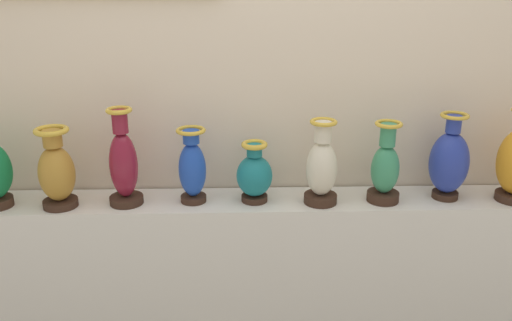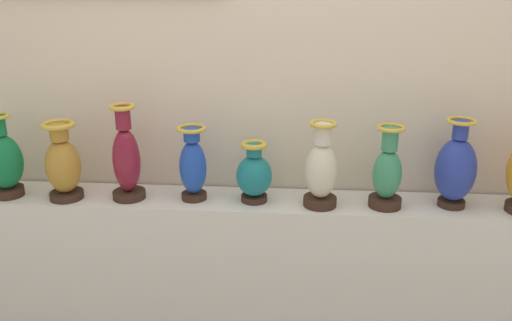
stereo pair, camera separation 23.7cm
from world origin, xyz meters
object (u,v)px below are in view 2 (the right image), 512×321
object	(u,v)px
vase_ochre	(63,164)
vase_sapphire	(193,165)
vase_jade	(387,173)
vase_ivory	(321,170)
vase_teal	(254,174)
vase_cobalt	(456,169)
vase_emerald	(4,162)
vase_burgundy	(126,160)

from	to	relation	value
vase_ochre	vase_sapphire	bearing A→B (deg)	3.79
vase_jade	vase_ivory	bearing A→B (deg)	-177.71
vase_ochre	vase_teal	distance (m)	0.85
vase_ivory	vase_cobalt	xyz separation A→B (m)	(0.58, 0.04, 0.01)
vase_teal	vase_cobalt	bearing A→B (deg)	0.57
vase_sapphire	vase_teal	xyz separation A→B (m)	(0.27, -0.00, -0.04)
vase_emerald	vase_ochre	distance (m)	0.28
vase_ochre	vase_jade	bearing A→B (deg)	0.74
vase_sapphire	vase_ivory	distance (m)	0.57
vase_emerald	vase_ivory	bearing A→B (deg)	-0.03
vase_ochre	vase_sapphire	world-z (taller)	vase_ochre
vase_burgundy	vase_teal	world-z (taller)	vase_burgundy
vase_ivory	vase_cobalt	distance (m)	0.58
vase_emerald	vase_ivory	xyz separation A→B (m)	(1.42, -0.00, -0.00)
vase_ivory	vase_teal	bearing A→B (deg)	174.41
vase_emerald	vase_teal	size ratio (longest dim) A/B	1.39
vase_sapphire	vase_jade	xyz separation A→B (m)	(0.85, -0.02, -0.01)
vase_burgundy	vase_cobalt	size ratio (longest dim) A/B	1.10
vase_ochre	vase_jade	size ratio (longest dim) A/B	0.98
vase_teal	vase_ivory	world-z (taller)	vase_ivory
vase_ochre	vase_burgundy	world-z (taller)	vase_burgundy
vase_teal	vase_ivory	xyz separation A→B (m)	(0.29, -0.03, 0.04)
vase_ochre	vase_sapphire	size ratio (longest dim) A/B	1.05
vase_sapphire	vase_ivory	bearing A→B (deg)	-3.16
vase_emerald	vase_cobalt	xyz separation A→B (m)	(2.00, 0.04, 0.01)
vase_emerald	vase_sapphire	xyz separation A→B (m)	(0.86, 0.03, -0.00)
vase_sapphire	vase_teal	distance (m)	0.28
vase_emerald	vase_sapphire	size ratio (longest dim) A/B	1.13
vase_ochre	vase_burgundy	distance (m)	0.28
vase_burgundy	vase_jade	world-z (taller)	vase_burgundy
vase_jade	vase_ochre	bearing A→B (deg)	-179.26
vase_cobalt	vase_jade	bearing A→B (deg)	-174.92
vase_sapphire	vase_burgundy	bearing A→B (deg)	-177.40
vase_burgundy	vase_ivory	bearing A→B (deg)	-1.18
vase_ochre	vase_cobalt	distance (m)	1.72
vase_cobalt	vase_sapphire	bearing A→B (deg)	-179.69
vase_cobalt	vase_emerald	bearing A→B (deg)	-178.95
vase_emerald	vase_jade	xyz separation A→B (m)	(1.70, 0.01, -0.01)
vase_emerald	vase_jade	world-z (taller)	vase_emerald
vase_emerald	vase_ochre	world-z (taller)	vase_emerald
vase_ivory	vase_ochre	bearing A→B (deg)	-179.65
vase_emerald	vase_cobalt	size ratio (longest dim) A/B	0.97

